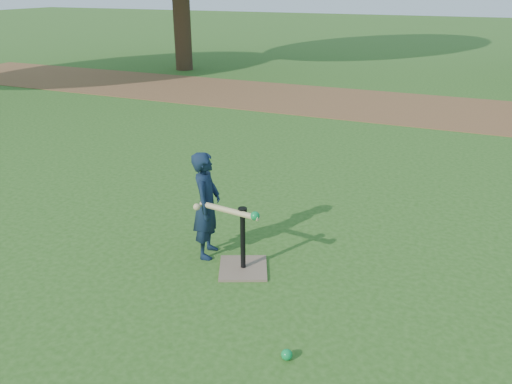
% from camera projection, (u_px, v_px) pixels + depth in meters
% --- Properties ---
extents(ground, '(80.00, 80.00, 0.00)m').
position_uv_depth(ground, '(194.00, 285.00, 4.32)').
color(ground, '#285116').
rests_on(ground, ground).
extents(dirt_strip, '(24.00, 3.00, 0.01)m').
position_uv_depth(dirt_strip, '(368.00, 104.00, 10.68)').
color(dirt_strip, brown).
rests_on(dirt_strip, ground).
extents(child, '(0.33, 0.42, 1.03)m').
position_uv_depth(child, '(207.00, 205.00, 4.61)').
color(child, '#101E32').
rests_on(child, ground).
extents(wiffle_ball_ground, '(0.08, 0.08, 0.08)m').
position_uv_depth(wiffle_ball_ground, '(287.00, 355.00, 3.45)').
color(wiffle_ball_ground, '#0C873B').
rests_on(wiffle_ball_ground, ground).
extents(batting_tee, '(0.57, 0.57, 0.61)m').
position_uv_depth(batting_tee, '(243.00, 259.00, 4.51)').
color(batting_tee, '#7D644F').
rests_on(batting_tee, ground).
extents(swing_action, '(0.63, 0.14, 0.09)m').
position_uv_depth(swing_action, '(231.00, 211.00, 4.34)').
color(swing_action, tan).
rests_on(swing_action, ground).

